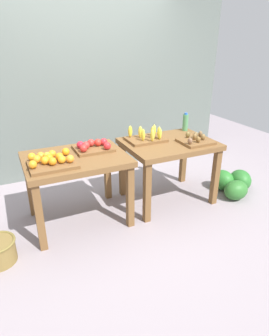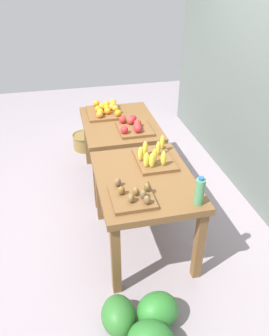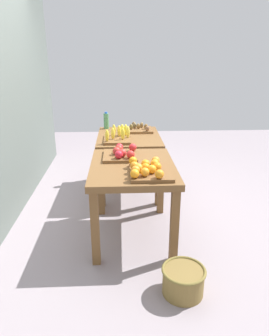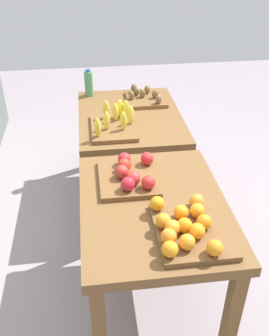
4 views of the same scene
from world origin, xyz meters
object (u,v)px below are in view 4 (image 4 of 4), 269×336
apple_bin (130,175)px  kiwi_bin (145,97)px  display_table_right (130,127)px  water_bottle (89,83)px  display_table_left (153,218)px  banana_crate (114,123)px  orange_bin (188,227)px  watermelon_pile (141,132)px

apple_bin → kiwi_bin: size_ratio=1.11×
display_table_right → water_bottle: water_bottle is taller
kiwi_bin → display_table_left: bearing=173.3°
kiwi_bin → banana_crate: bearing=147.9°
banana_crate → water_bottle: size_ratio=1.88×
display_table_left → orange_bin: orange_bin is taller
display_table_right → banana_crate: bearing=147.8°
banana_crate → water_bottle: bearing=14.2°
kiwi_bin → watermelon_pile: bearing=-5.6°
display_table_right → banana_crate: size_ratio=2.36×
display_table_left → display_table_right: (1.12, 0.00, 0.00)m
kiwi_bin → water_bottle: (0.17, 0.46, 0.08)m
water_bottle → kiwi_bin: bearing=-109.8°
water_bottle → display_table_right: bearing=-144.6°
display_table_left → banana_crate: bearing=8.8°
display_table_left → display_table_right: same height
banana_crate → kiwi_bin: size_ratio=1.22×
display_table_right → orange_bin: size_ratio=2.34×
orange_bin → banana_crate: (1.16, 0.26, 0.00)m
display_table_right → watermelon_pile: display_table_right is taller
apple_bin → banana_crate: 0.67m
display_table_left → orange_bin: bearing=-155.2°
water_bottle → apple_bin: bearing=-171.4°
display_table_left → apple_bin: bearing=24.5°
orange_bin → kiwi_bin: bearing=-1.4°
apple_bin → water_bottle: (1.32, 0.20, 0.07)m
display_table_left → apple_bin: (0.23, 0.10, 0.15)m
orange_bin → kiwi_bin: 1.64m
orange_bin → apple_bin: size_ratio=1.11×
apple_bin → kiwi_bin: 1.18m
display_table_left → water_bottle: 1.59m
banana_crate → apple_bin: bearing=-176.9°
orange_bin → water_bottle: (1.81, 0.42, 0.07)m
apple_bin → watermelon_pile: apple_bin is taller
apple_bin → banana_crate: bearing=3.1°
display_table_left → apple_bin: 0.29m
orange_bin → kiwi_bin: orange_bin is taller
display_table_right → water_bottle: size_ratio=4.43×
kiwi_bin → watermelon_pile: 0.91m
display_table_right → kiwi_bin: bearing=-32.1°
display_table_right → water_bottle: 0.57m
apple_bin → kiwi_bin: apple_bin is taller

